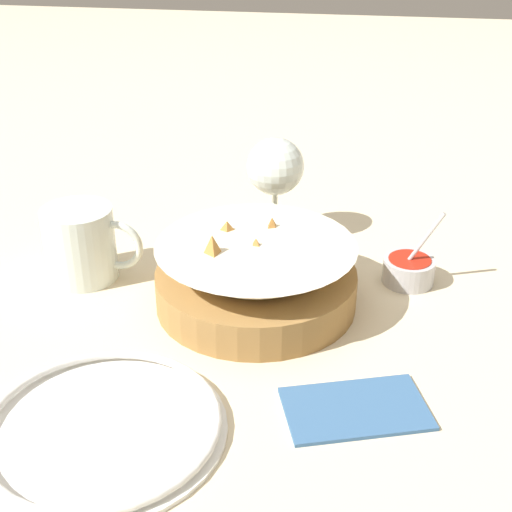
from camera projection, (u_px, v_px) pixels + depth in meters
The scene contains 7 objects.
ground_plane at pixel (239, 307), 0.83m from camera, with size 4.00×4.00×0.00m, color beige.
food_basket at pixel (255, 276), 0.82m from camera, with size 0.23×0.23×0.10m.
sauce_cup at pixel (409, 269), 0.88m from camera, with size 0.07×0.06×0.10m.
wine_glass at pixel (275, 170), 0.95m from camera, with size 0.08×0.08×0.14m.
beer_mug at pixel (82, 246), 0.88m from camera, with size 0.12×0.09×0.09m.
side_plate at pixel (102, 426), 0.64m from camera, with size 0.23×0.23×0.01m.
napkin at pixel (356, 407), 0.67m from camera, with size 0.15×0.12×0.01m.
Camera 1 is at (0.14, -0.69, 0.45)m, focal length 50.00 mm.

